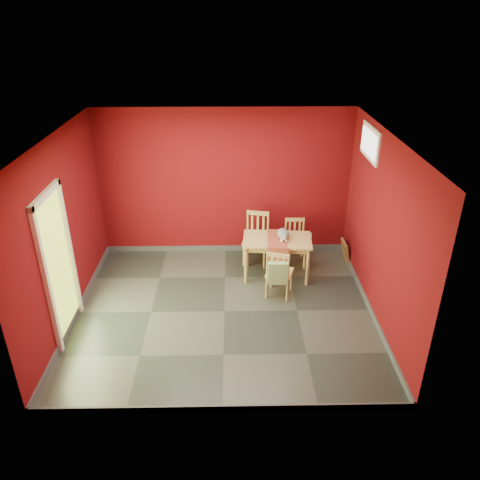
{
  "coord_description": "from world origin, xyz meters",
  "views": [
    {
      "loc": [
        0.13,
        -5.92,
        4.23
      ],
      "look_at": [
        0.25,
        0.45,
        1.0
      ],
      "focal_mm": 35.0,
      "sensor_mm": 36.0,
      "label": 1
    }
  ],
  "objects_px": {
    "dining_table": "(277,243)",
    "tote_bag": "(278,273)",
    "chair_far_left": "(256,237)",
    "cat": "(283,232)",
    "chair_far_right": "(295,240)",
    "chair_near": "(279,272)",
    "picture_frame": "(345,251)"
  },
  "relations": [
    {
      "from": "picture_frame",
      "to": "tote_bag",
      "type": "bearing_deg",
      "value": -136.09
    },
    {
      "from": "chair_far_right",
      "to": "chair_near",
      "type": "height_order",
      "value": "chair_near"
    },
    {
      "from": "picture_frame",
      "to": "chair_far_right",
      "type": "bearing_deg",
      "value": 177.4
    },
    {
      "from": "chair_near",
      "to": "picture_frame",
      "type": "distance_m",
      "value": 1.74
    },
    {
      "from": "chair_far_left",
      "to": "cat",
      "type": "xyz_separation_m",
      "value": [
        0.42,
        -0.49,
        0.34
      ]
    },
    {
      "from": "dining_table",
      "to": "chair_far_left",
      "type": "height_order",
      "value": "chair_far_left"
    },
    {
      "from": "chair_far_right",
      "to": "cat",
      "type": "relative_size",
      "value": 1.99
    },
    {
      "from": "tote_bag",
      "to": "cat",
      "type": "bearing_deg",
      "value": 79.79
    },
    {
      "from": "tote_bag",
      "to": "cat",
      "type": "relative_size",
      "value": 1.08
    },
    {
      "from": "tote_bag",
      "to": "cat",
      "type": "height_order",
      "value": "cat"
    },
    {
      "from": "chair_far_left",
      "to": "tote_bag",
      "type": "relative_size",
      "value": 2.15
    },
    {
      "from": "dining_table",
      "to": "chair_far_right",
      "type": "distance_m",
      "value": 0.68
    },
    {
      "from": "chair_far_left",
      "to": "chair_near",
      "type": "xyz_separation_m",
      "value": [
        0.3,
        -1.16,
        -0.05
      ]
    },
    {
      "from": "dining_table",
      "to": "chair_near",
      "type": "xyz_separation_m",
      "value": [
        -0.02,
        -0.63,
        -0.19
      ]
    },
    {
      "from": "cat",
      "to": "chair_far_right",
      "type": "bearing_deg",
      "value": 85.17
    },
    {
      "from": "picture_frame",
      "to": "cat",
      "type": "bearing_deg",
      "value": -159.88
    },
    {
      "from": "chair_far_right",
      "to": "tote_bag",
      "type": "height_order",
      "value": "chair_far_right"
    },
    {
      "from": "cat",
      "to": "tote_bag",
      "type": "bearing_deg",
      "value": -75.37
    },
    {
      "from": "chair_far_right",
      "to": "tote_bag",
      "type": "bearing_deg",
      "value": -107.71
    },
    {
      "from": "chair_near",
      "to": "chair_far_left",
      "type": "bearing_deg",
      "value": 104.7
    },
    {
      "from": "tote_bag",
      "to": "picture_frame",
      "type": "bearing_deg",
      "value": 43.91
    },
    {
      "from": "chair_far_left",
      "to": "tote_bag",
      "type": "height_order",
      "value": "chair_far_left"
    },
    {
      "from": "chair_far_right",
      "to": "picture_frame",
      "type": "xyz_separation_m",
      "value": [
        0.93,
        -0.04,
        -0.21
      ]
    },
    {
      "from": "tote_bag",
      "to": "cat",
      "type": "xyz_separation_m",
      "value": [
        0.16,
        0.87,
        0.27
      ]
    },
    {
      "from": "chair_far_right",
      "to": "tote_bag",
      "type": "relative_size",
      "value": 1.85
    },
    {
      "from": "dining_table",
      "to": "chair_near",
      "type": "relative_size",
      "value": 1.42
    },
    {
      "from": "chair_far_left",
      "to": "tote_bag",
      "type": "bearing_deg",
      "value": -79.0
    },
    {
      "from": "cat",
      "to": "chair_far_left",
      "type": "bearing_deg",
      "value": 155.45
    },
    {
      "from": "dining_table",
      "to": "tote_bag",
      "type": "xyz_separation_m",
      "value": [
        -0.06,
        -0.83,
        -0.09
      ]
    },
    {
      "from": "dining_table",
      "to": "tote_bag",
      "type": "distance_m",
      "value": 0.83
    },
    {
      "from": "chair_far_left",
      "to": "cat",
      "type": "bearing_deg",
      "value": -49.4
    },
    {
      "from": "picture_frame",
      "to": "chair_far_left",
      "type": "bearing_deg",
      "value": 178.24
    }
  ]
}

